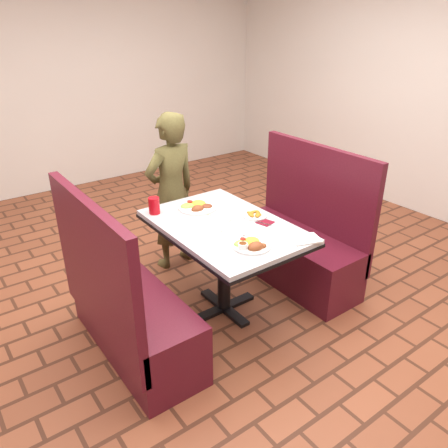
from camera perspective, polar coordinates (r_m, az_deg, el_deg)
The scene contains 15 objects.
room at distance 2.85m, azimuth 0.00°, elevation 21.58°, with size 7.00×7.04×2.82m.
dining_table at distance 3.20m, azimuth 0.00°, elevation -1.56°, with size 0.81×1.21×0.75m.
booth_bench_left at distance 3.03m, azimuth -12.48°, elevation -11.08°, with size 0.47×1.20×1.17m.
booth_bench_right at distance 3.82m, azimuth 9.71°, elevation -2.66°, with size 0.47×1.20×1.17m.
diner_person at distance 3.88m, azimuth -6.89°, elevation 4.11°, with size 0.51×0.34×1.41m, color brown.
near_dinner_plate at distance 2.83m, azimuth 3.59°, elevation -2.50°, with size 0.26×0.26×0.08m.
far_dinner_plate at distance 3.41m, azimuth -3.54°, elevation 2.48°, with size 0.30×0.30×0.08m.
plantain_plate at distance 3.28m, azimuth 4.01°, elevation 1.21°, with size 0.19×0.19×0.03m.
maroon_napkin at distance 3.19m, azimuth 5.40°, elevation 0.21°, with size 0.11×0.11×0.00m, color maroon.
spoon_utensil at distance 3.17m, azimuth 5.08°, elevation 0.11°, with size 0.01×0.14×0.00m, color silver.
red_tumbler at distance 3.34m, azimuth -9.11°, elevation 2.39°, with size 0.08×0.08×0.13m, color red.
paper_napkin at distance 2.98m, azimuth 10.62°, elevation -1.96°, with size 0.19×0.14×0.01m, color white.
knife_utensil at distance 2.91m, azimuth 3.36°, elevation -2.14°, with size 0.01×0.18×0.00m, color silver.
fork_utensil at distance 2.84m, azimuth 3.35°, elevation -2.84°, with size 0.01×0.16×0.00m, color silver.
lettuce_shreds at distance 3.22m, azimuth -0.06°, elevation 0.57°, with size 0.28×0.32×0.00m, color #8AC14D, non-canonical shape.
Camera 1 is at (-1.69, -2.30, 2.10)m, focal length 35.00 mm.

